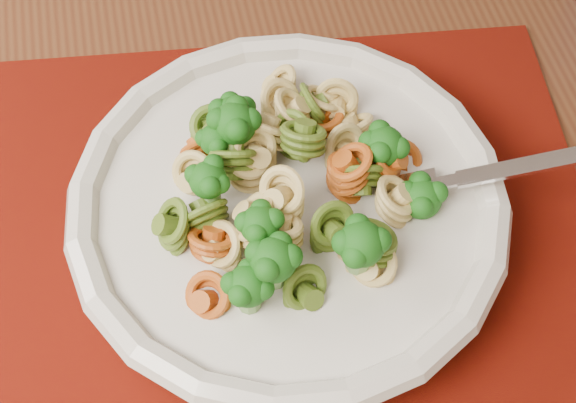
{
  "coord_description": "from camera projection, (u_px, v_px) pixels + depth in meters",
  "views": [
    {
      "loc": [
        0.86,
        0.07,
        1.15
      ],
      "look_at": [
        0.84,
        0.33,
        0.74
      ],
      "focal_mm": 50.0,
      "sensor_mm": 36.0,
      "label": 1
    }
  ],
  "objects": [
    {
      "name": "dining_table",
      "position": [
        204.0,
        125.0,
        0.68
      ],
      "size": [
        1.67,
        1.3,
        0.7
      ],
      "rotation": [
        0.0,
        0.0,
        0.27
      ],
      "color": "#502B16",
      "rests_on": "ground"
    },
    {
      "name": "placemat",
      "position": [
        283.0,
        222.0,
        0.52
      ],
      "size": [
        0.45,
        0.37,
        0.0
      ],
      "primitive_type": "cube",
      "rotation": [
        0.0,
        0.0,
        0.15
      ],
      "color": "#591103",
      "rests_on": "dining_table"
    },
    {
      "name": "pasta_bowl",
      "position": [
        288.0,
        210.0,
        0.49
      ],
      "size": [
        0.27,
        0.27,
        0.05
      ],
      "color": "beige",
      "rests_on": "placemat"
    },
    {
      "name": "pasta_broccoli_heap",
      "position": [
        288.0,
        196.0,
        0.48
      ],
      "size": [
        0.23,
        0.23,
        0.06
      ],
      "primitive_type": null,
      "color": "tan",
      "rests_on": "pasta_bowl"
    },
    {
      "name": "fork",
      "position": [
        416.0,
        188.0,
        0.48
      ],
      "size": [
        0.18,
        0.04,
        0.08
      ],
      "primitive_type": null,
      "rotation": [
        0.0,
        -0.35,
        0.08
      ],
      "color": "silver",
      "rests_on": "pasta_bowl"
    }
  ]
}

